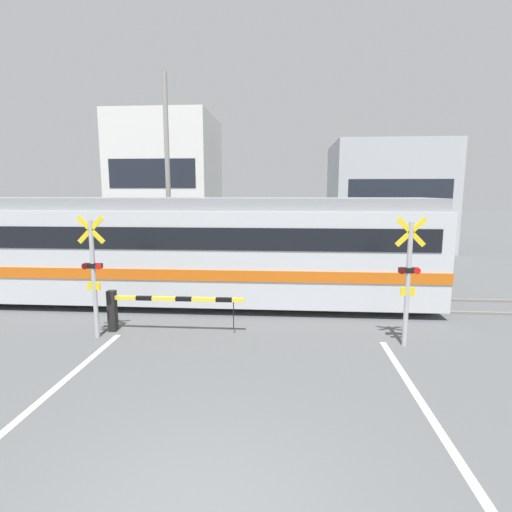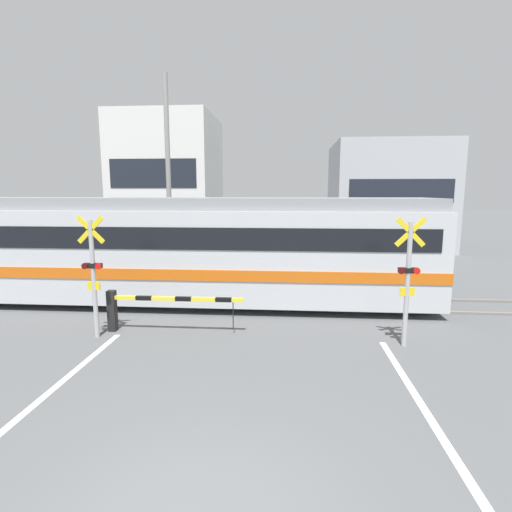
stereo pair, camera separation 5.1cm
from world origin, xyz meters
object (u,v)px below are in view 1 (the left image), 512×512
object	(u,v)px
crossing_barrier_far	(329,266)
commuter_train	(155,247)
crossing_signal_left	(93,272)
pedestrian	(256,248)
crossing_barrier_near	(145,305)
crossing_signal_right	(408,276)

from	to	relation	value
crossing_barrier_far	commuter_train	bearing A→B (deg)	-152.62
crossing_signal_left	pedestrian	world-z (taller)	crossing_signal_left
commuter_train	pedestrian	distance (m)	6.71
crossing_barrier_near	crossing_signal_right	distance (m)	6.46
commuter_train	crossing_barrier_far	distance (m)	6.82
crossing_barrier_near	crossing_signal_right	size ratio (longest dim) A/B	1.17
commuter_train	crossing_signal_right	xyz separation A→B (m)	(7.05, -3.38, -0.15)
commuter_train	crossing_signal_right	bearing A→B (deg)	-25.58
commuter_train	pedestrian	world-z (taller)	commuter_train
commuter_train	crossing_signal_right	distance (m)	7.82
crossing_barrier_far	crossing_signal_right	world-z (taller)	crossing_signal_right
commuter_train	crossing_barrier_far	world-z (taller)	commuter_train
crossing_barrier_far	pedestrian	xyz separation A→B (m)	(-3.14, 2.93, 0.26)
crossing_signal_right	crossing_barrier_near	bearing A→B (deg)	175.78
crossing_barrier_near	pedestrian	size ratio (longest dim) A/B	2.10
crossing_barrier_near	commuter_train	bearing A→B (deg)	103.13
commuter_train	crossing_signal_left	distance (m)	3.40
crossing_barrier_far	pedestrian	bearing A→B (deg)	137.06
pedestrian	crossing_signal_left	bearing A→B (deg)	-108.97
crossing_signal_right	pedestrian	size ratio (longest dim) A/B	1.80
crossing_signal_left	crossing_barrier_far	bearing A→B (deg)	45.44
crossing_barrier_far	crossing_signal_right	bearing A→B (deg)	-80.57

